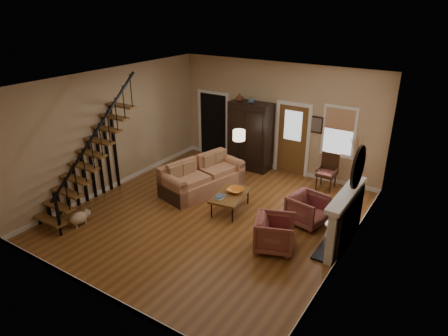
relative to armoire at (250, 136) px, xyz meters
The scene contains 15 objects.
room 1.49m from the armoire, 78.37° to the right, with size 7.00×7.33×3.30m.
staircase 4.94m from the armoire, 115.05° to the right, with size 0.94×2.80×3.20m, color brown, non-canonical shape.
fireplace 4.67m from the armoire, 34.69° to the right, with size 0.33×1.95×2.30m.
armoire is the anchor object (origin of this frame).
vase_a 1.23m from the armoire, 164.05° to the right, with size 0.24×0.24×0.25m, color #4C2619.
vase_b 1.16m from the armoire, 63.43° to the right, with size 0.20×0.20×0.21m, color #334C60.
sofa 2.25m from the armoire, 97.64° to the right, with size 1.01×2.33×0.87m, color #AD734F, non-canonical shape.
coffee_table 2.98m from the armoire, 70.52° to the right, with size 0.69×1.19×0.46m, color brown, non-canonical shape.
bowl 2.79m from the armoire, 68.48° to the right, with size 0.41×0.41×0.10m, color orange.
books 3.16m from the armoire, 74.45° to the right, with size 0.22×0.30×0.06m, color beige, non-canonical shape.
armchair_left 4.51m from the armoire, 53.90° to the right, with size 0.80×0.83×0.75m, color maroon.
armchair_right 3.67m from the armoire, 38.66° to the right, with size 0.79×0.81×0.74m, color maroon.
floor_lamp 1.06m from the armoire, 79.69° to the right, with size 0.35×0.35×1.54m, color black, non-canonical shape.
side_chair 2.61m from the armoire, ahead, with size 0.54×0.54×1.02m, color #331E10, non-canonical shape.
dog 5.57m from the armoire, 107.64° to the right, with size 0.28×0.48×0.35m, color beige, non-canonical shape.
Camera 1 is at (4.92, -7.10, 4.95)m, focal length 32.00 mm.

